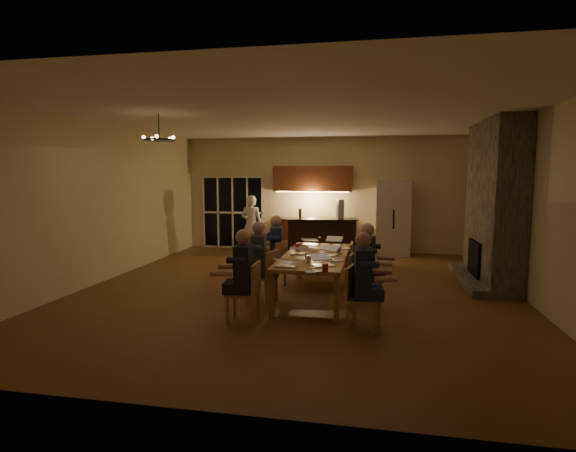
# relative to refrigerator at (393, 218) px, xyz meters

# --- Properties ---
(floor) EXTENTS (9.00, 9.00, 0.00)m
(floor) POSITION_rel_refrigerator_xyz_m (-1.90, -4.15, -1.00)
(floor) COLOR brown
(floor) RESTS_ON ground
(back_wall) EXTENTS (8.00, 0.04, 3.20)m
(back_wall) POSITION_rel_refrigerator_xyz_m (-1.90, 0.37, 0.60)
(back_wall) COLOR beige
(back_wall) RESTS_ON ground
(left_wall) EXTENTS (0.04, 9.00, 3.20)m
(left_wall) POSITION_rel_refrigerator_xyz_m (-5.92, -4.15, 0.60)
(left_wall) COLOR beige
(left_wall) RESTS_ON ground
(right_wall) EXTENTS (0.04, 9.00, 3.20)m
(right_wall) POSITION_rel_refrigerator_xyz_m (2.12, -4.15, 0.60)
(right_wall) COLOR beige
(right_wall) RESTS_ON ground
(ceiling) EXTENTS (8.00, 9.00, 0.04)m
(ceiling) POSITION_rel_refrigerator_xyz_m (-1.90, -4.15, 2.22)
(ceiling) COLOR white
(ceiling) RESTS_ON back_wall
(french_doors) EXTENTS (1.86, 0.08, 2.10)m
(french_doors) POSITION_rel_refrigerator_xyz_m (-4.60, 0.32, 0.05)
(french_doors) COLOR black
(french_doors) RESTS_ON ground
(fireplace) EXTENTS (0.58, 2.50, 3.20)m
(fireplace) POSITION_rel_refrigerator_xyz_m (1.80, -2.95, 0.60)
(fireplace) COLOR #6E6356
(fireplace) RESTS_ON ground
(kitchenette) EXTENTS (2.24, 0.68, 2.40)m
(kitchenette) POSITION_rel_refrigerator_xyz_m (-2.20, 0.05, 0.20)
(kitchenette) COLOR brown
(kitchenette) RESTS_ON ground
(refrigerator) EXTENTS (0.90, 0.68, 2.00)m
(refrigerator) POSITION_rel_refrigerator_xyz_m (0.00, 0.00, 0.00)
(refrigerator) COLOR beige
(refrigerator) RESTS_ON ground
(dining_table) EXTENTS (1.10, 2.75, 0.75)m
(dining_table) POSITION_rel_refrigerator_xyz_m (-1.52, -4.55, -0.62)
(dining_table) COLOR #BC864B
(dining_table) RESTS_ON ground
(bar_island) EXTENTS (1.83, 0.88, 1.08)m
(bar_island) POSITION_rel_refrigerator_xyz_m (-1.78, -1.25, -0.46)
(bar_island) COLOR black
(bar_island) RESTS_ON ground
(chair_left_near) EXTENTS (0.45, 0.45, 0.89)m
(chair_left_near) POSITION_rel_refrigerator_xyz_m (-2.37, -6.16, -0.55)
(chair_left_near) COLOR tan
(chair_left_near) RESTS_ON ground
(chair_left_mid) EXTENTS (0.54, 0.54, 0.89)m
(chair_left_mid) POSITION_rel_refrigerator_xyz_m (-2.37, -5.04, -0.55)
(chair_left_mid) COLOR tan
(chair_left_mid) RESTS_ON ground
(chair_left_far) EXTENTS (0.55, 0.55, 0.89)m
(chair_left_far) POSITION_rel_refrigerator_xyz_m (-2.42, -4.00, -0.55)
(chair_left_far) COLOR tan
(chair_left_far) RESTS_ON ground
(chair_right_near) EXTENTS (0.52, 0.52, 0.89)m
(chair_right_near) POSITION_rel_refrigerator_xyz_m (-0.62, -6.17, -0.55)
(chair_right_near) COLOR tan
(chair_right_near) RESTS_ON ground
(chair_right_mid) EXTENTS (0.52, 0.52, 0.89)m
(chair_right_mid) POSITION_rel_refrigerator_xyz_m (-0.64, -5.12, -0.55)
(chair_right_mid) COLOR tan
(chair_right_mid) RESTS_ON ground
(chair_right_far) EXTENTS (0.44, 0.44, 0.89)m
(chair_right_far) POSITION_rel_refrigerator_xyz_m (-0.71, -3.95, -0.55)
(chair_right_far) COLOR tan
(chair_right_far) RESTS_ON ground
(person_left_near) EXTENTS (0.66, 0.66, 1.38)m
(person_left_near) POSITION_rel_refrigerator_xyz_m (-2.36, -6.17, -0.31)
(person_left_near) COLOR #24272F
(person_left_near) RESTS_ON ground
(person_right_near) EXTENTS (0.66, 0.66, 1.38)m
(person_right_near) POSITION_rel_refrigerator_xyz_m (-0.65, -6.15, -0.31)
(person_right_near) COLOR navy
(person_right_near) RESTS_ON ground
(person_left_mid) EXTENTS (0.68, 0.68, 1.38)m
(person_left_mid) POSITION_rel_refrigerator_xyz_m (-2.41, -5.08, -0.31)
(person_left_mid) COLOR #393F43
(person_left_mid) RESTS_ON ground
(person_right_mid) EXTENTS (0.67, 0.67, 1.38)m
(person_right_mid) POSITION_rel_refrigerator_xyz_m (-0.61, -5.00, -0.31)
(person_right_mid) COLOR #24272F
(person_right_mid) RESTS_ON ground
(person_left_far) EXTENTS (0.70, 0.70, 1.38)m
(person_left_far) POSITION_rel_refrigerator_xyz_m (-2.36, -3.91, -0.31)
(person_left_far) COLOR navy
(person_left_far) RESTS_ON ground
(standing_person) EXTENTS (0.59, 0.39, 1.61)m
(standing_person) POSITION_rel_refrigerator_xyz_m (-3.79, -0.54, -0.19)
(standing_person) COLOR white
(standing_person) RESTS_ON ground
(chandelier) EXTENTS (0.54, 0.54, 0.03)m
(chandelier) POSITION_rel_refrigerator_xyz_m (-4.14, -5.10, 1.75)
(chandelier) COLOR black
(chandelier) RESTS_ON ceiling
(laptop_a) EXTENTS (0.36, 0.32, 0.23)m
(laptop_a) POSITION_rel_refrigerator_xyz_m (-1.82, -5.64, -0.14)
(laptop_a) COLOR silver
(laptop_a) RESTS_ON dining_table
(laptop_b) EXTENTS (0.42, 0.40, 0.23)m
(laptop_b) POSITION_rel_refrigerator_xyz_m (-1.27, -5.48, -0.14)
(laptop_b) COLOR silver
(laptop_b) RESTS_ON dining_table
(laptop_c) EXTENTS (0.37, 0.34, 0.23)m
(laptop_c) POSITION_rel_refrigerator_xyz_m (-1.82, -4.50, -0.14)
(laptop_c) COLOR silver
(laptop_c) RESTS_ON dining_table
(laptop_d) EXTENTS (0.41, 0.39, 0.23)m
(laptop_d) POSITION_rel_refrigerator_xyz_m (-1.30, -4.57, -0.14)
(laptop_d) COLOR silver
(laptop_d) RESTS_ON dining_table
(laptop_e) EXTENTS (0.34, 0.31, 0.23)m
(laptop_e) POSITION_rel_refrigerator_xyz_m (-1.74, -3.45, -0.14)
(laptop_e) COLOR silver
(laptop_e) RESTS_ON dining_table
(laptop_f) EXTENTS (0.34, 0.31, 0.23)m
(laptop_f) POSITION_rel_refrigerator_xyz_m (-1.29, -3.45, -0.14)
(laptop_f) COLOR silver
(laptop_f) RESTS_ON dining_table
(mug_front) EXTENTS (0.08, 0.08, 0.10)m
(mug_front) POSITION_rel_refrigerator_xyz_m (-1.61, -4.93, -0.20)
(mug_front) COLOR silver
(mug_front) RESTS_ON dining_table
(mug_mid) EXTENTS (0.08, 0.08, 0.10)m
(mug_mid) POSITION_rel_refrigerator_xyz_m (-1.37, -4.00, -0.20)
(mug_mid) COLOR silver
(mug_mid) RESTS_ON dining_table
(mug_back) EXTENTS (0.08, 0.08, 0.10)m
(mug_back) POSITION_rel_refrigerator_xyz_m (-1.90, -3.82, -0.20)
(mug_back) COLOR silver
(mug_back) RESTS_ON dining_table
(redcup_near) EXTENTS (0.09, 0.09, 0.12)m
(redcup_near) POSITION_rel_refrigerator_xyz_m (-1.20, -5.91, -0.19)
(redcup_near) COLOR #AD130B
(redcup_near) RESTS_ON dining_table
(redcup_mid) EXTENTS (0.09, 0.09, 0.12)m
(redcup_mid) POSITION_rel_refrigerator_xyz_m (-1.91, -4.14, -0.19)
(redcup_mid) COLOR #AD130B
(redcup_mid) RESTS_ON dining_table
(redcup_far) EXTENTS (0.10, 0.10, 0.12)m
(redcup_far) POSITION_rel_refrigerator_xyz_m (-1.37, -3.13, -0.19)
(redcup_far) COLOR #AD130B
(redcup_far) RESTS_ON dining_table
(can_silver) EXTENTS (0.07, 0.07, 0.12)m
(can_silver) POSITION_rel_refrigerator_xyz_m (-1.53, -5.30, -0.19)
(can_silver) COLOR #B2B2B7
(can_silver) RESTS_ON dining_table
(can_cola) EXTENTS (0.06, 0.06, 0.12)m
(can_cola) POSITION_rel_refrigerator_xyz_m (-1.62, -3.15, -0.19)
(can_cola) COLOR #3F0F0C
(can_cola) RESTS_ON dining_table
(can_right) EXTENTS (0.07, 0.07, 0.12)m
(can_right) POSITION_rel_refrigerator_xyz_m (-1.12, -4.29, -0.19)
(can_right) COLOR #B2B2B7
(can_right) RESTS_ON dining_table
(plate_near) EXTENTS (0.26, 0.26, 0.02)m
(plate_near) POSITION_rel_refrigerator_xyz_m (-1.11, -5.06, -0.24)
(plate_near) COLOR silver
(plate_near) RESTS_ON dining_table
(plate_left) EXTENTS (0.23, 0.23, 0.02)m
(plate_left) POSITION_rel_refrigerator_xyz_m (-1.80, -5.41, -0.24)
(plate_left) COLOR silver
(plate_left) RESTS_ON dining_table
(plate_far) EXTENTS (0.25, 0.25, 0.02)m
(plate_far) POSITION_rel_refrigerator_xyz_m (-1.06, -3.80, -0.24)
(plate_far) COLOR silver
(plate_far) RESTS_ON dining_table
(notepad) EXTENTS (0.19, 0.23, 0.01)m
(notepad) POSITION_rel_refrigerator_xyz_m (-1.41, -5.98, -0.24)
(notepad) COLOR white
(notepad) RESTS_ON dining_table
(bar_bottle) EXTENTS (0.07, 0.07, 0.24)m
(bar_bottle) POSITION_rel_refrigerator_xyz_m (-2.31, -1.38, 0.20)
(bar_bottle) COLOR #99999E
(bar_bottle) RESTS_ON bar_island
(bar_blender) EXTENTS (0.20, 0.20, 0.47)m
(bar_blender) POSITION_rel_refrigerator_xyz_m (-1.33, -1.19, 0.31)
(bar_blender) COLOR silver
(bar_blender) RESTS_ON bar_island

